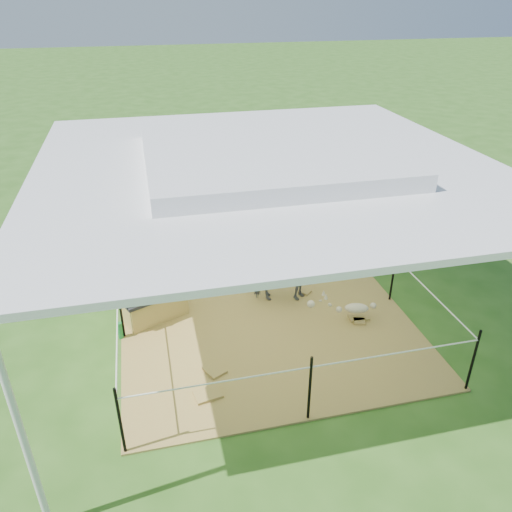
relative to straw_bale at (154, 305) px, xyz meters
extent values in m
plane|color=#2D5919|center=(1.75, -0.42, -0.25)|extent=(90.00, 90.00, 0.00)
cube|color=brown|center=(1.75, -0.42, -0.24)|extent=(4.60, 4.60, 0.03)
cylinder|color=silver|center=(-1.25, 2.58, 1.05)|extent=(0.07, 0.07, 2.60)
cylinder|color=silver|center=(4.75, 2.58, 1.05)|extent=(0.07, 0.07, 2.60)
cylinder|color=silver|center=(-1.25, -3.42, 1.05)|extent=(0.07, 0.07, 2.60)
cube|color=white|center=(1.75, -0.42, 2.39)|extent=(6.30, 6.30, 0.08)
cube|color=white|center=(1.75, -0.42, 2.54)|extent=(3.30, 3.30, 0.22)
cylinder|color=black|center=(-0.50, 1.83, 0.25)|extent=(0.04, 0.04, 1.00)
cylinder|color=black|center=(1.75, 1.83, 0.25)|extent=(0.04, 0.04, 1.00)
cylinder|color=black|center=(4.00, 1.83, 0.25)|extent=(0.04, 0.04, 1.00)
cylinder|color=black|center=(-0.50, -0.42, 0.25)|extent=(0.04, 0.04, 1.00)
cylinder|color=black|center=(4.00, -0.42, 0.25)|extent=(0.04, 0.04, 1.00)
cylinder|color=black|center=(-0.50, -2.67, 0.25)|extent=(0.04, 0.04, 1.00)
cylinder|color=black|center=(1.75, -2.67, 0.25)|extent=(0.04, 0.04, 1.00)
cylinder|color=black|center=(4.00, -2.67, 0.25)|extent=(0.04, 0.04, 1.00)
cylinder|color=white|center=(1.75, 1.83, 0.60)|extent=(4.50, 0.02, 0.02)
cylinder|color=white|center=(1.75, -2.67, 0.60)|extent=(4.50, 0.02, 0.02)
cylinder|color=white|center=(4.00, -0.42, 0.60)|extent=(0.02, 4.50, 0.02)
cylinder|color=white|center=(-0.50, -0.42, 0.60)|extent=(0.02, 4.50, 0.02)
cube|color=#B29941|center=(0.00, 0.00, 0.00)|extent=(1.11, 0.85, 0.44)
cube|color=black|center=(0.00, 0.00, 0.25)|extent=(1.19, 0.93, 0.06)
imported|color=#B62911|center=(0.10, 0.00, 0.81)|extent=(0.43, 0.51, 1.19)
cylinder|color=#1A7831|center=(-0.55, -0.45, -0.08)|extent=(0.10, 0.10, 0.28)
imported|color=#4B4A4F|center=(2.20, -0.04, 0.23)|extent=(1.15, 0.67, 0.91)
cylinder|color=pink|center=(2.20, -0.04, 0.75)|extent=(0.28, 0.28, 0.13)
cylinder|color=blue|center=(5.07, 5.87, 0.23)|extent=(0.82, 0.82, 0.97)
cube|color=brown|center=(3.85, 7.21, 0.15)|extent=(1.92, 1.40, 0.79)
cube|color=#56371D|center=(6.36, 8.32, 0.12)|extent=(2.18, 2.02, 0.74)
imported|color=teal|center=(3.83, 7.35, 0.41)|extent=(0.64, 0.50, 1.32)
camera|label=1|loc=(0.06, -6.97, 4.57)|focal=35.00mm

